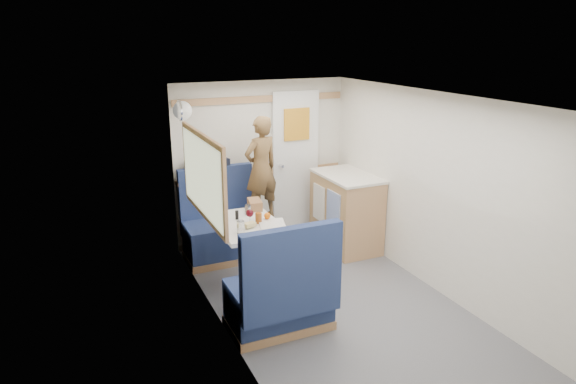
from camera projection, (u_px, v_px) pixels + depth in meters
name	position (u px, v px, depth m)	size (l,w,h in m)	color
floor	(352.00, 321.00, 4.70)	(4.50, 4.50, 0.00)	#515156
ceiling	(362.00, 102.00, 4.11)	(4.50, 4.50, 0.00)	silver
wall_back	(262.00, 162.00, 6.37)	(2.20, 0.02, 2.00)	silver
wall_left	(235.00, 239.00, 3.97)	(0.02, 4.50, 2.00)	silver
wall_right	(457.00, 202.00, 4.83)	(0.02, 4.50, 2.00)	silver
oak_trim_low	(262.00, 174.00, 6.39)	(2.15, 0.02, 0.08)	#A17A49
oak_trim_high	(261.00, 99.00, 6.12)	(2.15, 0.02, 0.08)	#A17A49
side_window	(202.00, 176.00, 4.78)	(0.04, 1.30, 0.72)	#ABB196
rear_door	(296.00, 161.00, 6.52)	(0.62, 0.12, 1.86)	white
dinette_table	(247.00, 237.00, 5.15)	(0.62, 0.92, 0.72)	white
bench_far	(223.00, 233.00, 5.98)	(0.90, 0.59, 1.05)	#171B4A
bench_near	(281.00, 300.00, 4.47)	(0.90, 0.59, 1.05)	#171B4A
ledge	(214.00, 180.00, 6.04)	(0.90, 0.14, 0.04)	#A17A49
dome_light	(182.00, 111.00, 5.39)	(0.20, 0.20, 0.20)	white
galley_counter	(346.00, 211.00, 6.23)	(0.57, 0.92, 0.92)	#A17A49
person	(261.00, 168.00, 5.87)	(0.44, 0.29, 1.20)	brown
duffel_bag	(208.00, 169.00, 5.97)	(0.48, 0.23, 0.23)	black
tray	(272.00, 225.00, 5.03)	(0.25, 0.33, 0.02)	silver
orange_fruit	(267.00, 216.00, 5.16)	(0.07, 0.07, 0.07)	orange
cheese_block	(250.00, 225.00, 4.96)	(0.11, 0.07, 0.04)	#E7CB85
wine_glass	(250.00, 214.00, 4.99)	(0.08, 0.08, 0.17)	white
tumbler_left	(241.00, 227.00, 4.82)	(0.08, 0.08, 0.12)	white
tumbler_right	(248.00, 210.00, 5.33)	(0.06, 0.06, 0.10)	white
beer_glass	(259.00, 218.00, 5.09)	(0.07, 0.07, 0.10)	brown
pepper_grinder	(237.00, 215.00, 5.19)	(0.03, 0.03, 0.09)	black
bread_loaf	(255.00, 204.00, 5.51)	(0.13, 0.24, 0.10)	brown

